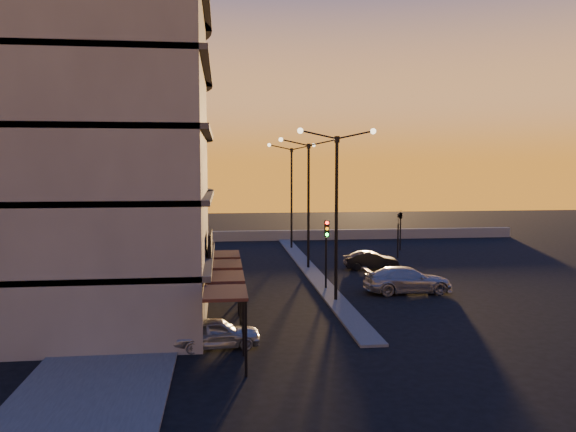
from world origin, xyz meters
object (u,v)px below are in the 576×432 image
at_px(streetlamp_mid, 308,192).
at_px(car_wagon, 408,280).
at_px(traffic_light_main, 326,243).
at_px(car_hatchback, 216,333).
at_px(car_sedan, 371,261).

bearing_deg(streetlamp_mid, car_wagon, -60.76).
xyz_separation_m(traffic_light_main, car_wagon, (4.67, -1.21, -2.13)).
bearing_deg(traffic_light_main, car_hatchback, -122.79).
distance_m(car_hatchback, car_sedan, 19.79).
height_order(streetlamp_mid, car_sedan, streetlamp_mid).
xyz_separation_m(traffic_light_main, car_hatchback, (-6.50, -10.09, -2.27)).
relative_size(car_sedan, car_wagon, 0.75).
bearing_deg(car_sedan, car_wagon, -175.49).
height_order(streetlamp_mid, traffic_light_main, streetlamp_mid).
bearing_deg(streetlamp_mid, car_hatchback, -110.68).
distance_m(car_sedan, car_wagon, 7.58).
distance_m(streetlamp_mid, traffic_light_main, 7.62).
bearing_deg(streetlamp_mid, traffic_light_main, -90.00).
xyz_separation_m(car_sedan, car_wagon, (0.18, -7.58, 0.12)).
relative_size(streetlamp_mid, car_sedan, 2.45).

